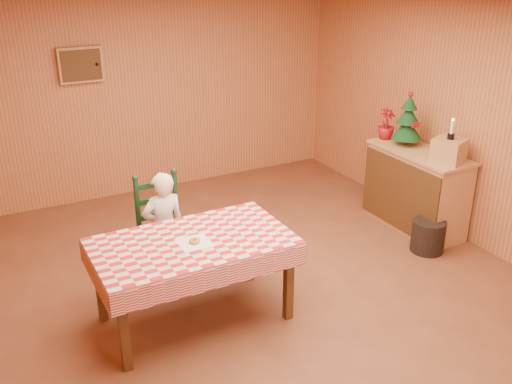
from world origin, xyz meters
TOP-DOWN VIEW (x-y plane):
  - ground at (0.00, 0.00)m, footprint 6.00×6.00m
  - cabin_walls at (-0.00, 0.53)m, footprint 5.10×6.05m
  - dining_table at (-0.75, -0.09)m, footprint 1.66×0.96m
  - ladder_chair at (-0.75, 0.70)m, footprint 0.44×0.40m
  - seated_child at (-0.75, 0.64)m, footprint 0.41×0.27m
  - napkin at (-0.75, -0.14)m, footprint 0.26×0.26m
  - donut at (-0.75, -0.14)m, footprint 0.12×0.12m
  - shelf_unit at (2.20, 0.43)m, footprint 0.54×1.24m
  - crate at (2.21, 0.03)m, footprint 0.39×0.39m
  - christmas_tree at (2.21, 0.68)m, footprint 0.34×0.34m
  - flower_arrangement at (2.16, 0.98)m, footprint 0.21×0.21m
  - candle_set at (2.21, 0.03)m, footprint 0.07×0.07m
  - storage_bin at (1.92, -0.11)m, footprint 0.43×0.43m

SIDE VIEW (x-z plane):
  - ground at x=0.00m, z-range 0.00..0.00m
  - storage_bin at x=1.92m, z-range 0.00..0.35m
  - shelf_unit at x=2.20m, z-range 0.00..0.93m
  - ladder_chair at x=-0.75m, z-range -0.04..1.04m
  - seated_child at x=-0.75m, z-range 0.00..1.12m
  - dining_table at x=-0.75m, z-range 0.30..1.07m
  - napkin at x=-0.75m, z-range 0.77..0.77m
  - donut at x=-0.75m, z-range 0.77..0.80m
  - crate at x=2.21m, z-range 0.93..1.18m
  - flower_arrangement at x=2.16m, z-range 0.93..1.29m
  - christmas_tree at x=2.21m, z-range 0.90..1.52m
  - candle_set at x=2.21m, z-range 1.13..1.36m
  - cabin_walls at x=0.00m, z-range 0.50..3.15m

